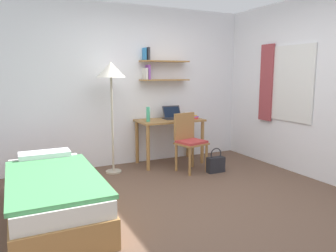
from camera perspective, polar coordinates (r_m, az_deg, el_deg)
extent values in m
plane|color=brown|center=(3.91, 4.73, -13.39)|extent=(5.28, 5.28, 0.00)
cube|color=white|center=(5.45, -6.06, 7.03)|extent=(4.40, 0.05, 2.60)
cube|color=#9E703D|center=(5.52, -0.58, 8.10)|extent=(0.84, 0.22, 0.02)
cube|color=silver|center=(5.40, -4.01, 9.16)|extent=(0.03, 0.17, 0.19)
cube|color=purple|center=(5.43, -3.53, 9.42)|extent=(0.04, 0.14, 0.24)
cube|color=#9E703D|center=(5.52, -0.59, 11.31)|extent=(0.84, 0.22, 0.02)
cube|color=#3384C6|center=(5.42, -4.16, 12.50)|extent=(0.03, 0.13, 0.20)
cube|color=#333338|center=(5.42, -3.66, 12.54)|extent=(0.03, 0.18, 0.21)
cube|color=white|center=(4.97, 25.59, 5.99)|extent=(0.05, 4.40, 2.60)
cube|color=silver|center=(5.28, 20.91, 6.96)|extent=(0.02, 0.81, 1.15)
cube|color=white|center=(5.29, 20.98, 6.96)|extent=(0.01, 0.75, 1.09)
cube|color=#993D42|center=(5.63, 16.89, 7.26)|extent=(0.03, 0.28, 1.25)
cube|color=#9E703D|center=(3.72, -19.43, -12.75)|extent=(0.86, 1.92, 0.28)
cube|color=silver|center=(3.65, -19.62, -9.54)|extent=(0.83, 1.87, 0.16)
cube|color=#4C9E5B|center=(3.51, -19.49, -8.56)|extent=(0.88, 1.58, 0.04)
cube|color=white|center=(4.33, -20.84, -4.89)|extent=(0.60, 0.28, 0.10)
cube|color=#9E703D|center=(5.40, 0.29, 1.00)|extent=(1.08, 0.58, 0.03)
cylinder|color=#9E703D|center=(5.05, -3.52, -3.89)|extent=(0.06, 0.06, 0.72)
cylinder|color=#9E703D|center=(5.50, 6.04, -2.86)|extent=(0.06, 0.06, 0.72)
cylinder|color=#9E703D|center=(5.50, -5.46, -2.85)|extent=(0.06, 0.06, 0.72)
cylinder|color=#9E703D|center=(5.91, 3.54, -1.99)|extent=(0.06, 0.06, 0.72)
cube|color=#9E703D|center=(5.00, 4.15, -3.10)|extent=(0.49, 0.46, 0.03)
cube|color=#B23838|center=(5.00, 4.15, -2.76)|extent=(0.45, 0.43, 0.04)
cube|color=#9E703D|center=(5.08, 2.88, 0.00)|extent=(0.40, 0.12, 0.41)
cylinder|color=#9E703D|center=(4.83, 3.86, -6.29)|extent=(0.04, 0.04, 0.43)
cylinder|color=#9E703D|center=(5.07, 6.77, -5.60)|extent=(0.04, 0.04, 0.43)
cylinder|color=#9E703D|center=(5.05, 1.47, -5.57)|extent=(0.04, 0.04, 0.43)
cylinder|color=#9E703D|center=(5.28, 4.36, -4.96)|extent=(0.04, 0.04, 0.43)
cylinder|color=#B2A893|center=(5.11, -9.53, -7.87)|extent=(0.24, 0.24, 0.02)
cylinder|color=#B2A893|center=(4.95, -9.75, 0.17)|extent=(0.03, 0.03, 1.42)
cone|color=silver|center=(4.89, -10.02, 9.71)|extent=(0.42, 0.42, 0.22)
cube|color=#2D2D33|center=(5.48, 0.98, 1.33)|extent=(0.33, 0.23, 0.01)
cube|color=#2D2D33|center=(5.52, 0.65, 2.50)|extent=(0.32, 0.10, 0.20)
cube|color=black|center=(5.52, 0.67, 2.48)|extent=(0.29, 0.08, 0.17)
cylinder|color=#42A87F|center=(5.15, -3.51, 2.06)|extent=(0.06, 0.06, 0.23)
cube|color=#D13D38|center=(5.53, 4.05, 1.48)|extent=(0.20, 0.25, 0.03)
cube|color=purple|center=(5.51, 3.96, 1.72)|extent=(0.20, 0.24, 0.02)
cube|color=gold|center=(5.51, 3.97, 1.92)|extent=(0.14, 0.21, 0.02)
cube|color=silver|center=(5.51, 3.92, 2.20)|extent=(0.17, 0.24, 0.03)
cube|color=#232328|center=(5.06, 8.38, -6.75)|extent=(0.28, 0.12, 0.24)
torus|color=#232328|center=(5.02, 8.43, -4.90)|extent=(0.19, 0.02, 0.19)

